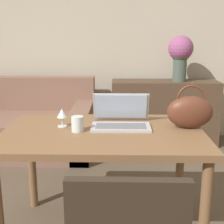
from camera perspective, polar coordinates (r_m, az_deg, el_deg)
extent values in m
cube|color=#BCB29E|center=(4.05, -1.11, 14.46)|extent=(10.00, 0.06, 2.70)
cube|color=brown|center=(1.96, -1.64, -3.97)|extent=(1.25, 0.81, 0.04)
cylinder|color=brown|center=(1.86, 16.54, -18.09)|extent=(0.06, 0.06, 0.69)
cylinder|color=brown|center=(2.50, -14.43, -9.31)|extent=(0.06, 0.06, 0.69)
cylinder|color=brown|center=(2.46, 12.33, -9.61)|extent=(0.06, 0.06, 0.69)
cube|color=#7F5B4C|center=(3.72, -15.43, -3.85)|extent=(1.53, 0.93, 0.42)
cube|color=#7F5B4C|center=(3.96, -14.35, 3.42)|extent=(1.53, 0.20, 0.40)
cube|color=#7F5B4C|center=(3.57, -5.23, -2.97)|extent=(0.20, 0.93, 0.56)
cube|color=#4C3828|center=(3.86, 9.48, -0.10)|extent=(1.27, 0.40, 0.78)
cube|color=#ADADB2|center=(2.00, 1.63, -2.75)|extent=(0.38, 0.20, 0.02)
cube|color=slate|center=(1.99, 1.63, -2.56)|extent=(0.32, 0.13, 0.00)
cube|color=#ADADB2|center=(2.12, 1.62, 1.00)|extent=(0.38, 0.08, 0.19)
cube|color=silver|center=(2.11, 1.62, 1.03)|extent=(0.35, 0.07, 0.17)
cylinder|color=silver|center=(1.93, -6.34, -2.18)|extent=(0.07, 0.07, 0.10)
cylinder|color=silver|center=(2.06, -9.06, -2.58)|extent=(0.06, 0.06, 0.01)
cylinder|color=silver|center=(2.05, -9.09, -1.73)|extent=(0.01, 0.01, 0.06)
cone|color=silver|center=(2.04, -9.15, -0.18)|extent=(0.07, 0.07, 0.06)
ellipsoid|color=#592D1E|center=(2.04, 14.07, -0.04)|extent=(0.29, 0.13, 0.21)
torus|color=#592D1E|center=(2.02, 14.21, 2.41)|extent=(0.17, 0.01, 0.17)
cylinder|color=#47564C|center=(3.76, 12.26, 7.58)|extent=(0.16, 0.16, 0.28)
sphere|color=#3D6B38|center=(3.75, 12.41, 10.44)|extent=(0.22, 0.22, 0.22)
sphere|color=#994C7F|center=(3.75, 12.46, 11.32)|extent=(0.29, 0.29, 0.29)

